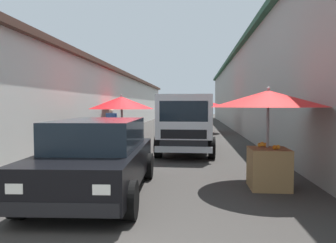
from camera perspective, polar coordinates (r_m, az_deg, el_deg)
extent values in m
plane|color=#33302D|center=(15.72, 0.47, -3.32)|extent=(90.00, 90.00, 0.00)
cube|color=silver|center=(19.82, -20.82, 3.39)|extent=(49.50, 7.00, 3.86)
cube|color=#4C3328|center=(19.94, -20.94, 9.29)|extent=(49.80, 7.50, 0.24)
cube|color=gray|center=(18.86, 24.18, 5.20)|extent=(49.50, 7.00, 5.08)
cube|color=#284C38|center=(19.16, 24.35, 13.18)|extent=(49.80, 7.50, 0.24)
cylinder|color=#9E9EA3|center=(19.56, 6.70, 0.93)|extent=(0.06, 0.06, 2.06)
cone|color=red|center=(19.55, 6.72, 3.42)|extent=(2.43, 2.43, 0.36)
sphere|color=#9E9EA3|center=(19.55, 6.72, 4.06)|extent=(0.07, 0.07, 0.07)
cube|color=olive|center=(19.40, 6.00, -1.08)|extent=(0.90, 0.74, 0.71)
sphere|color=orange|center=(19.39, 6.59, 0.26)|extent=(0.09, 0.09, 0.09)
sphere|color=orange|center=(19.35, 5.80, 0.10)|extent=(0.09, 0.09, 0.09)
sphere|color=orange|center=(19.27, 6.39, 0.09)|extent=(0.09, 0.09, 0.09)
sphere|color=orange|center=(19.29, 6.60, 0.09)|extent=(0.09, 0.09, 0.09)
sphere|color=orange|center=(19.60, 6.06, 0.14)|extent=(0.09, 0.09, 0.09)
sphere|color=orange|center=(19.30, 5.52, 0.10)|extent=(0.09, 0.09, 0.09)
cylinder|color=#9E9EA3|center=(6.89, 17.89, -3.05)|extent=(0.06, 0.06, 2.05)
cone|color=red|center=(6.86, 18.01, 4.02)|extent=(2.42, 2.42, 0.36)
sphere|color=#9E9EA3|center=(6.86, 18.04, 5.84)|extent=(0.07, 0.07, 0.07)
cube|color=#9E7547|center=(6.84, 18.08, -8.23)|extent=(0.78, 0.78, 0.84)
sphere|color=orange|center=(6.69, 19.65, -4.46)|extent=(0.09, 0.09, 0.09)
sphere|color=orange|center=(6.98, 17.54, -4.12)|extent=(0.09, 0.09, 0.09)
sphere|color=orange|center=(6.65, 16.99, -3.99)|extent=(0.09, 0.09, 0.09)
sphere|color=orange|center=(6.62, 19.09, -4.52)|extent=(0.09, 0.09, 0.09)
sphere|color=orange|center=(6.94, 16.55, -4.14)|extent=(0.09, 0.09, 0.09)
cylinder|color=#9E9EA3|center=(12.05, -8.58, -0.34)|extent=(0.06, 0.06, 2.07)
cone|color=red|center=(12.03, -8.61, 3.45)|extent=(2.49, 2.49, 0.48)
sphere|color=#9E9EA3|center=(12.04, -8.62, 4.78)|extent=(0.07, 0.07, 0.07)
cube|color=#9E7547|center=(12.29, -8.99, -3.26)|extent=(0.92, 0.59, 0.80)
sphere|color=orange|center=(12.06, -8.68, -1.25)|extent=(0.09, 0.09, 0.09)
sphere|color=orange|center=(12.26, -8.87, -1.19)|extent=(0.09, 0.09, 0.09)
sphere|color=orange|center=(12.57, -9.40, -1.09)|extent=(0.09, 0.09, 0.09)
sphere|color=orange|center=(12.37, -7.88, -1.14)|extent=(0.09, 0.09, 0.09)
sphere|color=orange|center=(12.18, -8.93, -1.21)|extent=(0.09, 0.09, 0.09)
cylinder|color=#9E9EA3|center=(18.04, -8.42, 0.75)|extent=(0.06, 0.06, 2.06)
cone|color=red|center=(18.03, -8.44, 3.24)|extent=(2.44, 2.44, 0.49)
sphere|color=#9E9EA3|center=(18.03, -8.44, 4.15)|extent=(0.07, 0.07, 0.07)
cube|color=olive|center=(17.85, -7.80, -1.23)|extent=(0.76, 0.67, 0.85)
sphere|color=orange|center=(18.01, -7.45, 0.31)|extent=(0.09, 0.09, 0.09)
sphere|color=orange|center=(17.77, -7.50, 0.27)|extent=(0.09, 0.09, 0.09)
sphere|color=orange|center=(17.61, -8.02, 0.25)|extent=(0.09, 0.09, 0.09)
sphere|color=orange|center=(17.95, -7.56, 0.30)|extent=(0.09, 0.09, 0.09)
cube|color=black|center=(6.23, -12.93, -7.86)|extent=(3.98, 1.91, 0.64)
cube|color=#19232D|center=(6.29, -12.63, -2.23)|extent=(2.41, 1.63, 0.56)
cube|color=black|center=(4.52, -19.45, -15.01)|extent=(0.18, 1.65, 0.20)
cube|color=silver|center=(4.25, -12.11, -12.15)|extent=(0.07, 0.24, 0.14)
cube|color=silver|center=(4.67, -26.41, -11.01)|extent=(0.07, 0.24, 0.14)
cylinder|color=black|center=(4.86, -6.99, -14.22)|extent=(0.61, 0.23, 0.60)
cylinder|color=black|center=(5.40, -25.81, -12.73)|extent=(0.61, 0.23, 0.60)
cylinder|color=black|center=(7.41, -3.67, -8.17)|extent=(0.61, 0.23, 0.60)
cylinder|color=black|center=(7.77, -16.50, -7.76)|extent=(0.61, 0.23, 0.60)
cube|color=black|center=(11.77, 3.55, -3.02)|extent=(4.83, 1.56, 0.36)
cube|color=silver|center=(10.08, 3.14, 0.99)|extent=(1.57, 1.78, 1.40)
cube|color=#19232D|center=(9.34, 2.90, 1.90)|extent=(0.09, 1.47, 0.63)
cube|color=#19232D|center=(10.08, 3.14, 1.98)|extent=(1.08, 1.79, 0.45)
cube|color=black|center=(9.37, 2.88, -2.35)|extent=(0.09, 1.40, 0.28)
cube|color=silver|center=(9.35, 2.85, -5.21)|extent=(0.15, 1.75, 0.18)
cube|color=gray|center=(12.54, 7.49, -0.69)|extent=(3.16, 0.12, 0.50)
cube|color=gray|center=(12.61, 0.00, -0.65)|extent=(3.16, 0.12, 0.50)
cube|color=gray|center=(14.10, 4.01, -0.27)|extent=(0.09, 1.65, 0.50)
cylinder|color=black|center=(10.16, 8.07, -4.80)|extent=(0.72, 0.23, 0.72)
cylinder|color=black|center=(10.25, -1.78, -4.70)|extent=(0.72, 0.23, 0.72)
cylinder|color=black|center=(13.21, 7.64, -2.99)|extent=(0.72, 0.23, 0.72)
cylinder|color=black|center=(13.28, 0.06, -2.93)|extent=(0.72, 0.23, 0.72)
cylinder|color=#232328|center=(17.33, 4.32, -1.48)|extent=(0.14, 0.14, 0.76)
cylinder|color=#232328|center=(17.34, 4.83, -1.48)|extent=(0.14, 0.14, 0.76)
cube|color=#D8C666|center=(17.30, 4.58, 0.72)|extent=(0.22, 0.45, 0.57)
sphere|color=tan|center=(17.28, 4.59, 2.01)|extent=(0.21, 0.21, 0.21)
cylinder|color=#D8C666|center=(17.29, 3.68, 0.82)|extent=(0.08, 0.08, 0.51)
cylinder|color=#D8C666|center=(17.31, 5.48, 0.81)|extent=(0.08, 0.08, 0.51)
cylinder|color=#232328|center=(15.79, -10.15, -1.95)|extent=(0.14, 0.14, 0.77)
cylinder|color=#232328|center=(15.87, -10.64, -1.93)|extent=(0.14, 0.14, 0.77)
cube|color=#33518C|center=(15.79, -10.42, 0.49)|extent=(0.31, 0.48, 0.57)
sphere|color=tan|center=(15.77, -10.43, 1.91)|extent=(0.21, 0.21, 0.21)
cylinder|color=#33518C|center=(15.65, -9.55, 0.58)|extent=(0.08, 0.08, 0.52)
cylinder|color=#33518C|center=(15.92, -11.27, 0.60)|extent=(0.08, 0.08, 0.52)
cylinder|color=black|center=(15.03, -9.61, -2.81)|extent=(0.45, 0.21, 0.44)
cylinder|color=black|center=(13.79, -9.52, -3.34)|extent=(0.45, 0.22, 0.44)
cube|color=silver|center=(14.36, -9.57, -2.89)|extent=(0.94, 0.51, 0.08)
ellipsoid|color=black|center=(14.02, -9.56, -1.51)|extent=(0.61, 0.40, 0.20)
cube|color=silver|center=(14.94, -9.62, -1.12)|extent=(0.22, 0.35, 0.56)
cylinder|color=silver|center=(14.87, -9.62, -0.75)|extent=(0.28, 0.13, 0.68)
cylinder|color=black|center=(14.77, -9.63, 0.58)|extent=(0.54, 0.18, 0.04)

